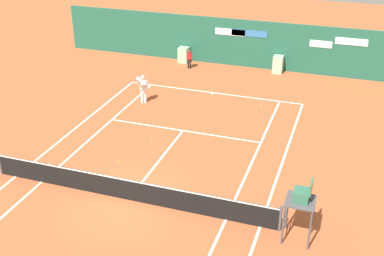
{
  "coord_description": "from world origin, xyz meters",
  "views": [
    {
      "loc": [
        7.62,
        -14.47,
        11.25
      ],
      "look_at": [
        0.85,
        5.31,
        0.8
      ],
      "focal_mm": 46.04,
      "sensor_mm": 36.0,
      "label": 1
    }
  ],
  "objects_px": {
    "player_on_baseline": "(143,87)",
    "tennis_ball_near_service_line": "(152,139)",
    "tennis_ball_mid_court": "(119,162)",
    "ball_kid_centre_post": "(189,58)",
    "tennis_ball_by_sideline": "(261,105)",
    "umpire_chair": "(301,200)"
  },
  "relations": [
    {
      "from": "umpire_chair",
      "to": "tennis_ball_mid_court",
      "type": "height_order",
      "value": "umpire_chair"
    },
    {
      "from": "player_on_baseline",
      "to": "tennis_ball_mid_court",
      "type": "height_order",
      "value": "player_on_baseline"
    },
    {
      "from": "ball_kid_centre_post",
      "to": "tennis_ball_by_sideline",
      "type": "relative_size",
      "value": 18.8
    },
    {
      "from": "player_on_baseline",
      "to": "ball_kid_centre_post",
      "type": "distance_m",
      "value": 6.36
    },
    {
      "from": "player_on_baseline",
      "to": "tennis_ball_mid_court",
      "type": "relative_size",
      "value": 27.01
    },
    {
      "from": "tennis_ball_near_service_line",
      "to": "player_on_baseline",
      "type": "bearing_deg",
      "value": 118.97
    },
    {
      "from": "tennis_ball_by_sideline",
      "to": "ball_kid_centre_post",
      "type": "bearing_deg",
      "value": 141.91
    },
    {
      "from": "ball_kid_centre_post",
      "to": "tennis_ball_mid_court",
      "type": "relative_size",
      "value": 18.8
    },
    {
      "from": "tennis_ball_mid_court",
      "to": "umpire_chair",
      "type": "bearing_deg",
      "value": -18.17
    },
    {
      "from": "tennis_ball_by_sideline",
      "to": "tennis_ball_mid_court",
      "type": "bearing_deg",
      "value": -120.05
    },
    {
      "from": "tennis_ball_near_service_line",
      "to": "tennis_ball_mid_court",
      "type": "height_order",
      "value": "same"
    },
    {
      "from": "umpire_chair",
      "to": "ball_kid_centre_post",
      "type": "distance_m",
      "value": 18.2
    },
    {
      "from": "tennis_ball_by_sideline",
      "to": "tennis_ball_mid_court",
      "type": "distance_m",
      "value": 9.51
    },
    {
      "from": "tennis_ball_near_service_line",
      "to": "ball_kid_centre_post",
      "type": "bearing_deg",
      "value": 99.03
    },
    {
      "from": "umpire_chair",
      "to": "tennis_ball_by_sideline",
      "type": "relative_size",
      "value": 35.71
    },
    {
      "from": "player_on_baseline",
      "to": "tennis_ball_mid_court",
      "type": "distance_m",
      "value": 6.78
    },
    {
      "from": "umpire_chair",
      "to": "player_on_baseline",
      "type": "distance_m",
      "value": 13.6
    },
    {
      "from": "player_on_baseline",
      "to": "tennis_ball_near_service_line",
      "type": "height_order",
      "value": "player_on_baseline"
    },
    {
      "from": "tennis_ball_by_sideline",
      "to": "tennis_ball_mid_court",
      "type": "height_order",
      "value": "same"
    },
    {
      "from": "umpire_chair",
      "to": "ball_kid_centre_post",
      "type": "height_order",
      "value": "umpire_chair"
    },
    {
      "from": "umpire_chair",
      "to": "ball_kid_centre_post",
      "type": "bearing_deg",
      "value": 31.17
    },
    {
      "from": "umpire_chair",
      "to": "tennis_ball_by_sideline",
      "type": "xyz_separation_m",
      "value": [
        -3.53,
        10.95,
        -1.6
      ]
    }
  ]
}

